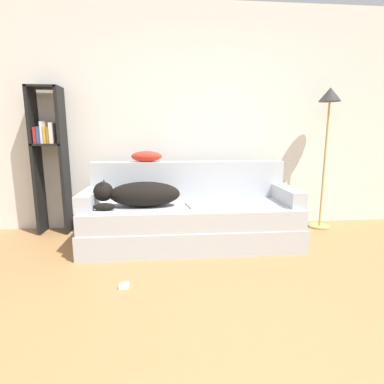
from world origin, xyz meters
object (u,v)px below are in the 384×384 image
object	(u,v)px
laptop	(201,205)
floor_lamp	(328,117)
couch	(191,224)
throw_pillow	(146,156)
bookshelf	(49,153)
dog	(139,194)
power_adapter	(124,286)

from	to	relation	value
laptop	floor_lamp	distance (m)	1.90
couch	throw_pillow	world-z (taller)	throw_pillow
throw_pillow	bookshelf	bearing A→B (deg)	170.43
laptop	couch	bearing A→B (deg)	130.67
throw_pillow	bookshelf	world-z (taller)	bookshelf
couch	floor_lamp	xyz separation A→B (m)	(1.68, 0.43, 1.15)
laptop	floor_lamp	size ratio (longest dim) A/B	0.19
floor_lamp	laptop	bearing A→B (deg)	-162.27
throw_pillow	bookshelf	xyz separation A→B (m)	(-1.13, 0.19, 0.03)
laptop	bookshelf	xyz separation A→B (m)	(-1.70, 0.62, 0.50)
bookshelf	floor_lamp	world-z (taller)	floor_lamp
dog	floor_lamp	world-z (taller)	floor_lamp
laptop	throw_pillow	bearing A→B (deg)	132.61
couch	laptop	xyz separation A→B (m)	(0.09, -0.08, 0.23)
throw_pillow	floor_lamp	size ratio (longest dim) A/B	0.20
dog	floor_lamp	distance (m)	2.41
laptop	power_adapter	xyz separation A→B (m)	(-0.70, -0.83, -0.43)
bookshelf	power_adapter	bearing A→B (deg)	-55.33
couch	dog	xyz separation A→B (m)	(-0.54, -0.07, 0.36)
throw_pillow	floor_lamp	distance (m)	2.21
laptop	dog	bearing A→B (deg)	168.61
couch	bookshelf	size ratio (longest dim) A/B	1.32
couch	throw_pillow	xyz separation A→B (m)	(-0.48, 0.36, 0.71)
laptop	bookshelf	bearing A→B (deg)	149.53
couch	laptop	distance (m)	0.26
bookshelf	dog	bearing A→B (deg)	-29.85
couch	bookshelf	world-z (taller)	bookshelf
laptop	bookshelf	distance (m)	1.88
dog	power_adapter	bearing A→B (deg)	-94.24
bookshelf	couch	bearing A→B (deg)	-18.76
laptop	throw_pillow	distance (m)	0.86
laptop	bookshelf	size ratio (longest dim) A/B	0.19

